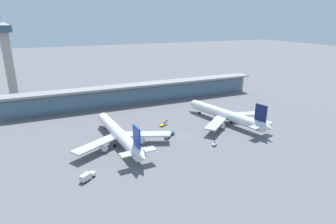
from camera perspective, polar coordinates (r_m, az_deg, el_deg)
name	(u,v)px	position (r m, az deg, el deg)	size (l,w,h in m)	color
ground_plane	(182,136)	(159.79, 2.90, -4.85)	(1200.00, 1200.00, 0.00)	slate
airliner_left_stand	(119,134)	(149.13, -9.76, -4.47)	(52.20, 68.04, 18.11)	white
airliner_centre_stand	(227,115)	(180.10, 11.74, -0.57)	(50.98, 67.34, 18.11)	white
service_truck_near_nose_white	(214,144)	(149.35, 9.36, -6.43)	(3.26, 3.18, 2.05)	silver
service_truck_under_wing_olive	(134,134)	(161.65, -6.87, -4.37)	(5.99, 5.52, 2.70)	olive
service_truck_mid_apron_blue	(169,134)	(157.63, 0.22, -4.48)	(8.09, 7.17, 2.95)	#234C9E
service_truck_by_tail_yellow	(163,125)	(173.92, -0.98, -2.57)	(6.71, 4.19, 2.70)	yellow
service_truck_on_taxiway_white	(87,176)	(122.46, -16.04, -12.37)	(7.20, 6.25, 3.10)	silver
terminal_building	(139,93)	(222.14, -5.77, 3.88)	(199.33, 12.80, 15.20)	#9E998E
control_tower	(8,57)	(241.75, -29.57, 9.60)	(12.00, 12.00, 65.87)	#9E998E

